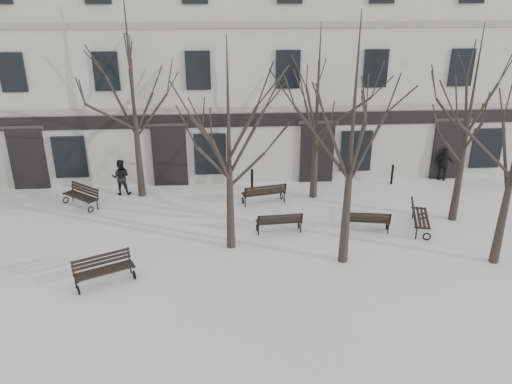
{
  "coord_description": "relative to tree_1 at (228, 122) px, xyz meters",
  "views": [
    {
      "loc": [
        -0.98,
        -14.6,
        8.87
      ],
      "look_at": [
        0.23,
        3.0,
        1.55
      ],
      "focal_mm": 35.0,
      "sensor_mm": 36.0,
      "label": 1
    }
  ],
  "objects": [
    {
      "name": "tree_6",
      "position": [
        9.11,
        1.69,
        0.14
      ],
      "size": [
        5.38,
        5.38,
        7.68
      ],
      "color": "black",
      "rests_on": "ground"
    },
    {
      "name": "bench_4",
      "position": [
        1.53,
        3.8,
        -4.15
      ],
      "size": [
        1.98,
        1.09,
        0.95
      ],
      "rotation": [
        0.0,
        0.0,
        3.37
      ],
      "color": "black",
      "rests_on": "ground"
    },
    {
      "name": "tree_5",
      "position": [
        3.82,
        4.44,
        0.06
      ],
      "size": [
        5.3,
        5.3,
        7.57
      ],
      "color": "black",
      "rests_on": "ground"
    },
    {
      "name": "bench_1",
      "position": [
        1.88,
        0.99,
        -4.19
      ],
      "size": [
        1.79,
        0.76,
        0.88
      ],
      "rotation": [
        0.0,
        0.0,
        3.21
      ],
      "color": "black",
      "rests_on": "ground"
    },
    {
      "name": "bench_3",
      "position": [
        -6.35,
        4.11,
        -4.17
      ],
      "size": [
        1.79,
        1.63,
        0.91
      ],
      "rotation": [
        0.0,
        0.0,
        -0.68
      ],
      "color": "black",
      "rests_on": "ground"
    },
    {
      "name": "bench_5",
      "position": [
        7.35,
        0.94,
        -4.13
      ],
      "size": [
        1.22,
        2.04,
        0.98
      ],
      "rotation": [
        0.0,
        0.0,
        1.28
      ],
      "color": "black",
      "rests_on": "ground"
    },
    {
      "name": "bench_0",
      "position": [
        -4.1,
        -2.13,
        -4.16
      ],
      "size": [
        1.94,
        1.41,
        0.94
      ],
      "rotation": [
        0.0,
        0.0,
        0.46
      ],
      "color": "black",
      "rests_on": "ground"
    },
    {
      "name": "pedestrian_c",
      "position": [
        10.5,
        6.07,
        -4.67
      ],
      "size": [
        1.04,
        0.79,
        1.64
      ],
      "primitive_type": "imported",
      "rotation": [
        0.0,
        0.0,
        2.68
      ],
      "color": "black",
      "rests_on": "ground"
    },
    {
      "name": "tree_4",
      "position": [
        -3.95,
        5.12,
        0.93
      ],
      "size": [
        6.27,
        6.27,
        8.96
      ],
      "color": "black",
      "rests_on": "ground"
    },
    {
      "name": "ground",
      "position": [
        0.78,
        -1.58,
        -4.67
      ],
      "size": [
        100.0,
        100.0,
        0.0
      ],
      "primitive_type": "plane",
      "color": "white",
      "rests_on": "ground"
    },
    {
      "name": "pedestrian_b",
      "position": [
        -4.87,
        5.34,
        -4.67
      ],
      "size": [
        0.82,
        0.64,
        1.66
      ],
      "primitive_type": "imported",
      "rotation": [
        0.0,
        0.0,
        3.16
      ],
      "color": "black",
      "rests_on": "ground"
    },
    {
      "name": "tree_2",
      "position": [
        3.86,
        -1.29,
        0.5
      ],
      "size": [
        5.78,
        5.78,
        8.26
      ],
      "color": "black",
      "rests_on": "ground"
    },
    {
      "name": "bollard_a",
      "position": [
        1.09,
        5.25,
        -4.08
      ],
      "size": [
        0.14,
        0.14,
        1.1
      ],
      "color": "black",
      "rests_on": "ground"
    },
    {
      "name": "bench_2",
      "position": [
        5.25,
        0.86,
        -4.18
      ],
      "size": [
        1.87,
        0.94,
        0.9
      ],
      "rotation": [
        0.0,
        0.0,
        2.97
      ],
      "color": "black",
      "rests_on": "ground"
    },
    {
      "name": "building",
      "position": [
        0.79,
        11.38,
        0.85
      ],
      "size": [
        40.4,
        10.2,
        11.4
      ],
      "color": "beige",
      "rests_on": "ground"
    },
    {
      "name": "bollard_b",
      "position": [
        7.86,
        5.73,
        -4.14
      ],
      "size": [
        0.13,
        0.13,
        0.99
      ],
      "color": "black",
      "rests_on": "ground"
    },
    {
      "name": "tree_1",
      "position": [
        0.0,
        0.0,
        0.0
      ],
      "size": [
        5.23,
        5.23,
        7.47
      ],
      "color": "black",
      "rests_on": "ground"
    }
  ]
}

